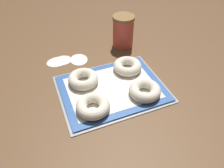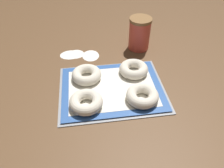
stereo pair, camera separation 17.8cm
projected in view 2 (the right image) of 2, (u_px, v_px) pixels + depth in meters
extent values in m
plane|color=brown|center=(109.00, 87.00, 1.03)|extent=(2.80, 2.80, 0.00)
cube|color=#93969B|center=(112.00, 89.00, 1.02)|extent=(0.48, 0.38, 0.01)
cube|color=#2D569E|center=(112.00, 88.00, 1.01)|extent=(0.46, 0.35, 0.00)
cube|color=silver|center=(112.00, 88.00, 1.01)|extent=(0.40, 0.29, 0.00)
torus|color=silver|center=(86.00, 102.00, 0.91)|extent=(0.14, 0.14, 0.05)
torus|color=silver|center=(142.00, 96.00, 0.94)|extent=(0.14, 0.14, 0.05)
torus|color=silver|center=(87.00, 75.00, 1.04)|extent=(0.14, 0.14, 0.05)
torus|color=silver|center=(134.00, 69.00, 1.08)|extent=(0.14, 0.14, 0.05)
cylinder|color=#DB4C3D|center=(139.00, 35.00, 1.23)|extent=(0.12, 0.12, 0.17)
cylinder|color=olive|center=(141.00, 20.00, 1.17)|extent=(0.12, 0.12, 0.02)
ellipsoid|color=white|center=(76.00, 54.00, 1.23)|extent=(0.09, 0.09, 0.00)
ellipsoid|color=white|center=(91.00, 55.00, 1.22)|extent=(0.09, 0.11, 0.00)
ellipsoid|color=white|center=(71.00, 55.00, 1.23)|extent=(0.12, 0.09, 0.00)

